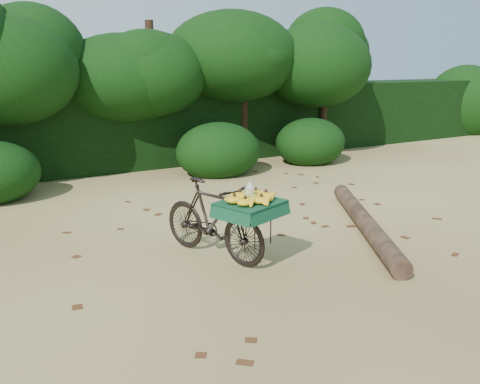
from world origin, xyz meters
TOP-DOWN VIEW (x-y plane):
  - ground at (0.00, 0.00)m, footprint 80.00×80.00m
  - vendor_bicycle at (-0.81, -0.02)m, footprint 1.13×1.82m
  - fallen_log at (1.57, -0.16)m, footprint 1.99×3.20m
  - hedge_backdrop at (0.00, 6.30)m, footprint 26.00×1.80m
  - tree_row at (-0.65, 5.50)m, footprint 14.50×2.00m
  - bush_clumps at (0.50, 4.30)m, footprint 8.80×1.70m
  - leaf_litter at (0.00, 0.65)m, footprint 7.00×7.30m

SIDE VIEW (x-z plane):
  - ground at x=0.00m, z-range 0.00..0.00m
  - leaf_litter at x=0.00m, z-range 0.00..0.01m
  - fallen_log at x=1.57m, z-range 0.00..0.26m
  - bush_clumps at x=0.50m, z-range 0.00..0.90m
  - vendor_bicycle at x=-0.81m, z-range 0.01..1.01m
  - hedge_backdrop at x=0.00m, z-range 0.00..1.80m
  - tree_row at x=-0.65m, z-range 0.00..4.00m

